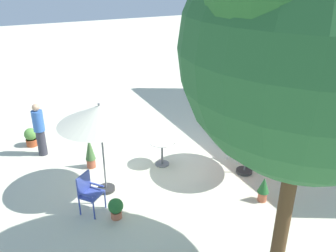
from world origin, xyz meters
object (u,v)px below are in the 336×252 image
at_px(patio_umbrella_1, 100,115).
at_px(potted_plant_0, 90,152).
at_px(patio_umbrella_0, 251,105).
at_px(standing_person, 39,129).
at_px(potted_plant_3, 116,208).
at_px(shade_tree, 319,49).
at_px(patio_chair_1, 88,190).
at_px(potted_plant_2, 226,125).
at_px(patio_chair_0, 240,144).
at_px(potted_plant_4, 263,188).
at_px(potted_plant_1, 31,137).
at_px(cafe_table_0, 162,148).

distance_m(patio_umbrella_1, potted_plant_0, 2.03).
distance_m(patio_umbrella_0, patio_umbrella_1, 3.76).
relative_size(patio_umbrella_0, potted_plant_0, 2.45).
bearing_deg(standing_person, potted_plant_3, 15.78).
bearing_deg(patio_umbrella_1, shade_tree, 26.44).
height_order(patio_chair_1, potted_plant_2, patio_chair_1).
height_order(patio_chair_0, patio_chair_1, patio_chair_1).
bearing_deg(patio_chair_0, shade_tree, -27.31).
relative_size(potted_plant_2, potted_plant_4, 0.96).
relative_size(patio_umbrella_1, potted_plant_1, 4.03).
relative_size(patio_chair_1, potted_plant_0, 1.02).
relative_size(patio_umbrella_1, potted_plant_3, 4.80).
bearing_deg(potted_plant_4, potted_plant_2, 159.05).
bearing_deg(potted_plant_4, potted_plant_0, -135.21).
bearing_deg(patio_umbrella_1, cafe_table_0, 106.35).
height_order(patio_umbrella_1, potted_plant_0, patio_umbrella_1).
xyz_separation_m(shade_tree, potted_plant_0, (-5.30, -2.05, -3.69)).
bearing_deg(potted_plant_3, patio_chair_0, 103.17).
relative_size(shade_tree, potted_plant_1, 10.13).
distance_m(potted_plant_3, standing_person, 3.96).
height_order(patio_chair_0, potted_plant_1, patio_chair_0).
relative_size(cafe_table_0, patio_chair_1, 0.79).
xyz_separation_m(patio_chair_0, potted_plant_3, (0.96, -4.10, -0.23)).
distance_m(patio_umbrella_0, potted_plant_0, 4.54).
bearing_deg(patio_umbrella_0, patio_chair_0, 154.21).
relative_size(shade_tree, potted_plant_4, 9.23).
bearing_deg(cafe_table_0, patio_chair_1, -64.35).
distance_m(potted_plant_0, potted_plant_3, 2.41).
relative_size(potted_plant_4, standing_person, 0.40).
relative_size(shade_tree, standing_person, 3.66).
relative_size(cafe_table_0, potted_plant_1, 1.28).
bearing_deg(patio_chair_1, potted_plant_2, 111.39).
bearing_deg(shade_tree, cafe_table_0, -177.64).
relative_size(patio_umbrella_1, standing_person, 1.46).
relative_size(patio_chair_0, potted_plant_2, 1.41).
distance_m(patio_umbrella_0, cafe_table_0, 2.74).
relative_size(potted_plant_3, standing_person, 0.30).
bearing_deg(potted_plant_2, potted_plant_4, -20.95).
relative_size(patio_umbrella_0, standing_person, 1.40).
bearing_deg(potted_plant_3, standing_person, -164.22).
bearing_deg(patio_chair_1, potted_plant_1, -168.19).
distance_m(shade_tree, cafe_table_0, 5.84).
relative_size(potted_plant_0, potted_plant_3, 1.88).
bearing_deg(potted_plant_0, potted_plant_1, -147.52).
distance_m(potted_plant_1, potted_plant_4, 7.20).
height_order(cafe_table_0, potted_plant_1, cafe_table_0).
bearing_deg(patio_umbrella_0, potted_plant_2, 157.47).
height_order(patio_umbrella_0, potted_plant_1, patio_umbrella_0).
bearing_deg(patio_umbrella_1, potted_plant_4, 57.63).
xyz_separation_m(patio_umbrella_0, potted_plant_4, (1.22, -0.40, -1.65)).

